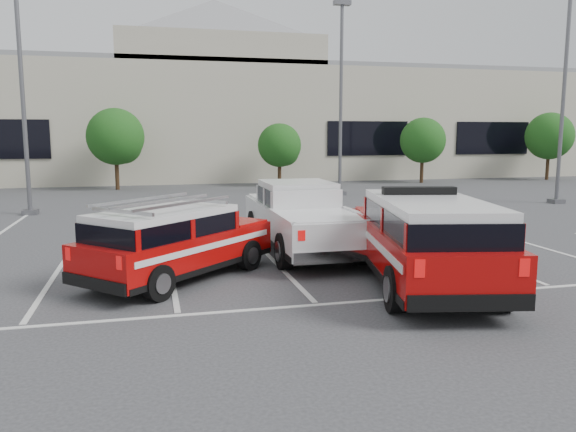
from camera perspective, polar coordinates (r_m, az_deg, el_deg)
name	(u,v)px	position (r m, az deg, el deg)	size (l,w,h in m)	color
ground	(284,271)	(13.86, -0.45, -5.61)	(120.00, 120.00, 0.00)	#353538
stall_markings	(251,238)	(18.17, -3.76, -2.24)	(23.00, 15.00, 0.01)	silver
convention_building	(191,116)	(45.08, -9.85, 10.01)	(60.00, 16.99, 13.20)	#BDB6A0
tree_mid_left	(117,139)	(35.17, -16.97, 7.53)	(3.37, 3.37, 4.85)	#3F2B19
tree_mid_right	(281,147)	(36.08, -0.75, 7.05)	(2.77, 2.77, 3.99)	#3F2B19
tree_right	(424,142)	(39.57, 13.61, 7.32)	(3.07, 3.07, 4.42)	#3F2B19
tree_far_right	(550,138)	(45.06, 25.08, 7.22)	(3.37, 3.37, 4.85)	#3F2B19
light_pole_left	(22,88)	(25.61, -25.41, 11.71)	(0.90, 0.60, 10.24)	#59595E
light_pole_mid	(341,99)	(30.85, 5.39, 11.77)	(0.90, 0.60, 10.24)	#59595E
light_pole_right	(564,94)	(30.03, 26.21, 11.05)	(0.90, 0.60, 10.24)	#59595E
fire_chief_suv	(423,247)	(12.74, 13.59, -3.03)	(3.44, 6.46, 2.16)	#A00807
white_pickup	(302,224)	(16.12, 1.39, -0.80)	(2.22, 6.38, 1.95)	silver
ladder_suv	(176,247)	(13.16, -11.35, -3.15)	(4.77, 4.69, 1.89)	#A00807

